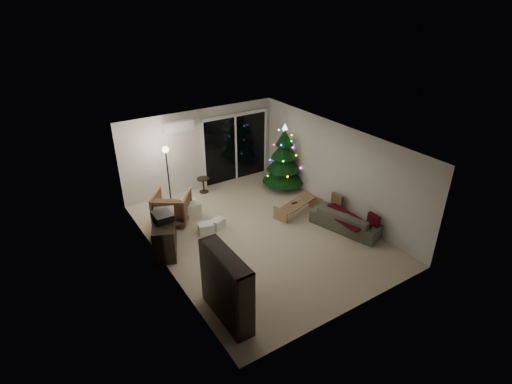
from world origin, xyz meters
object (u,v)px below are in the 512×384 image
at_px(bookshelf, 218,290).
at_px(armchair, 172,207).
at_px(coffee_table, 298,208).
at_px(christmas_tree, 284,157).
at_px(sofa, 347,220).
at_px(media_cabinet, 165,234).

xyz_separation_m(bookshelf, armchair, (0.64, 3.87, -0.29)).
relative_size(coffee_table, christmas_tree, 0.62).
bearing_deg(coffee_table, armchair, 134.88).
bearing_deg(christmas_tree, sofa, -90.75).
bearing_deg(coffee_table, media_cabinet, 155.32).
bearing_deg(sofa, armchair, 36.26).
relative_size(media_cabinet, sofa, 0.71).
distance_m(bookshelf, media_cabinet, 2.75).
xyz_separation_m(armchair, sofa, (3.66, -2.80, -0.15)).
bearing_deg(sofa, christmas_tree, -17.01).
height_order(media_cabinet, armchair, armchair).
relative_size(bookshelf, media_cabinet, 1.08).
xyz_separation_m(media_cabinet, armchair, (0.64, 1.13, 0.01)).
distance_m(bookshelf, sofa, 4.45).
relative_size(bookshelf, armchair, 1.53).
relative_size(bookshelf, coffee_table, 1.10).
xyz_separation_m(bookshelf, sofa, (4.30, 1.06, -0.44)).
distance_m(media_cabinet, sofa, 4.62).
height_order(bookshelf, coffee_table, bookshelf).
bearing_deg(bookshelf, coffee_table, 31.96).
relative_size(bookshelf, sofa, 0.77).
bearing_deg(christmas_tree, bookshelf, -138.01).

